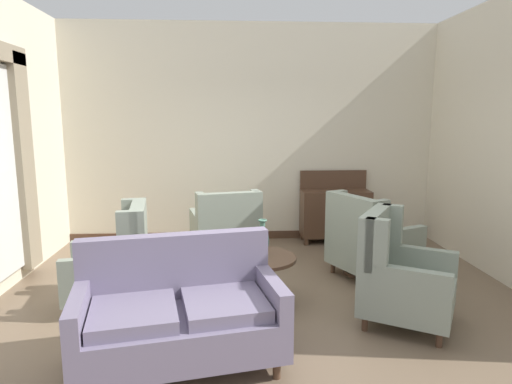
{
  "coord_description": "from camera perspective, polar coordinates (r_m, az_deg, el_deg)",
  "views": [
    {
      "loc": [
        -0.33,
        -4.09,
        1.93
      ],
      "look_at": [
        -0.03,
        0.93,
        1.08
      ],
      "focal_mm": 30.77,
      "sensor_mm": 36.0,
      "label": 1
    }
  ],
  "objects": [
    {
      "name": "armchair_far_left",
      "position": [
        4.83,
        -17.66,
        -8.75
      ],
      "size": [
        0.91,
        0.86,
        1.05
      ],
      "rotation": [
        0.0,
        0.0,
        4.87
      ],
      "color": "gray",
      "rests_on": "ground"
    },
    {
      "name": "side_table",
      "position": [
        5.61,
        13.15,
        -6.52
      ],
      "size": [
        0.53,
        0.53,
        0.65
      ],
      "color": "#4C3323",
      "rests_on": "ground"
    },
    {
      "name": "sideboard",
      "position": [
        6.97,
        10.24,
        -2.58
      ],
      "size": [
        1.06,
        0.43,
        1.11
      ],
      "color": "#4C3323",
      "rests_on": "ground"
    },
    {
      "name": "settee",
      "position": [
        3.61,
        -9.9,
        -15.39
      ],
      "size": [
        1.69,
        1.11,
        0.98
      ],
      "rotation": [
        0.0,
        0.0,
        0.19
      ],
      "color": "slate",
      "rests_on": "ground"
    },
    {
      "name": "baseboard_back",
      "position": [
        7.11,
        -0.61,
        -5.61
      ],
      "size": [
        5.81,
        0.03,
        0.12
      ],
      "primitive_type": "cube",
      "color": "#4C3323",
      "rests_on": "ground"
    },
    {
      "name": "armchair_near_window",
      "position": [
        5.51,
        14.45,
        -6.41
      ],
      "size": [
        1.13,
        1.11,
        1.04
      ],
      "rotation": [
        0.0,
        0.0,
        2.0
      ],
      "color": "gray",
      "rests_on": "ground"
    },
    {
      "name": "wall_back",
      "position": [
        6.92,
        -0.65,
        7.55
      ],
      "size": [
        5.97,
        0.08,
        3.36
      ],
      "primitive_type": "cube",
      "color": "beige",
      "rests_on": "ground"
    },
    {
      "name": "armchair_foreground_right",
      "position": [
        4.41,
        18.12,
        -10.42
      ],
      "size": [
        1.09,
        1.09,
        1.07
      ],
      "rotation": [
        0.0,
        0.0,
        7.31
      ],
      "color": "gray",
      "rests_on": "ground"
    },
    {
      "name": "coffee_table",
      "position": [
        4.62,
        0.44,
        -9.68
      ],
      "size": [
        0.77,
        0.77,
        0.51
      ],
      "color": "#4C3323",
      "rests_on": "ground"
    },
    {
      "name": "armchair_back_corner",
      "position": [
        5.96,
        -3.96,
        -5.06
      ],
      "size": [
        1.01,
        1.02,
        0.99
      ],
      "rotation": [
        0.0,
        0.0,
        3.36
      ],
      "color": "gray",
      "rests_on": "ground"
    },
    {
      "name": "wall_right",
      "position": [
        5.91,
        30.01,
        5.92
      ],
      "size": [
        0.08,
        3.95,
        3.36
      ],
      "primitive_type": "cube",
      "color": "beige",
      "rests_on": "ground"
    },
    {
      "name": "porcelain_vase",
      "position": [
        4.58,
        0.84,
        -6.27
      ],
      "size": [
        0.14,
        0.14,
        0.38
      ],
      "color": "#4C7A66",
      "rests_on": "coffee_table"
    },
    {
      "name": "ground",
      "position": [
        4.53,
        1.18,
        -15.56
      ],
      "size": [
        8.14,
        8.14,
        0.0
      ],
      "primitive_type": "plane",
      "color": "brown"
    }
  ]
}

